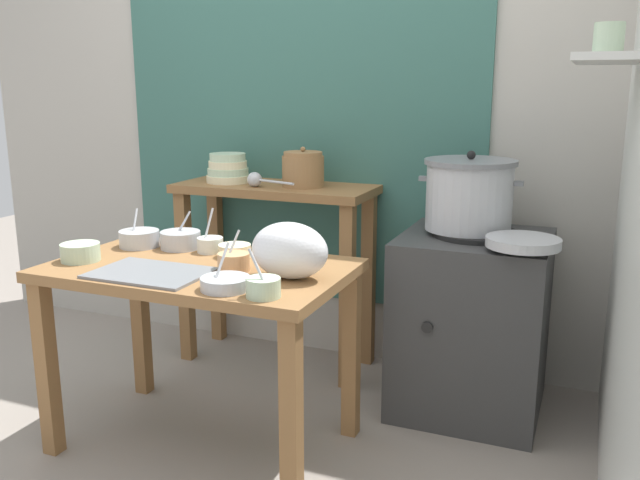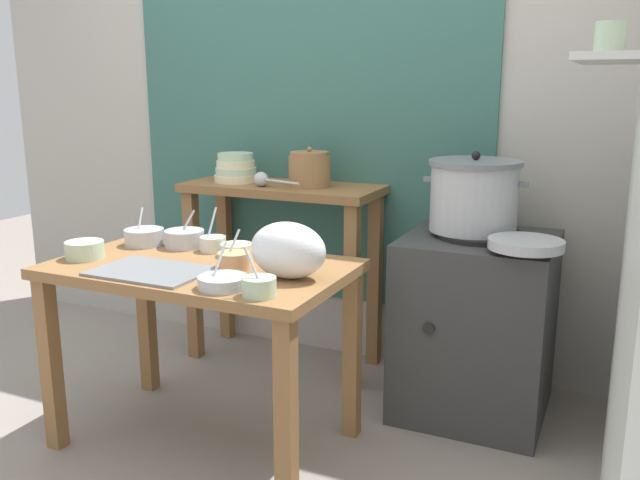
# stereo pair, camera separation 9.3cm
# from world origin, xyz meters

# --- Properties ---
(ground_plane) EXTENTS (9.00, 9.00, 0.00)m
(ground_plane) POSITION_xyz_m (0.00, 0.00, 0.00)
(ground_plane) COLOR gray
(wall_back) EXTENTS (4.40, 0.12, 2.60)m
(wall_back) POSITION_xyz_m (0.08, 1.10, 1.30)
(wall_back) COLOR #B2ADA3
(wall_back) RESTS_ON ground
(prep_table) EXTENTS (1.10, 0.66, 0.72)m
(prep_table) POSITION_xyz_m (-0.07, -0.00, 0.61)
(prep_table) COLOR olive
(prep_table) RESTS_ON ground
(back_shelf_table) EXTENTS (0.96, 0.40, 0.90)m
(back_shelf_table) POSITION_xyz_m (-0.17, 0.83, 0.68)
(back_shelf_table) COLOR olive
(back_shelf_table) RESTS_ON ground
(stove_block) EXTENTS (0.60, 0.61, 0.78)m
(stove_block) POSITION_xyz_m (0.82, 0.70, 0.38)
(stove_block) COLOR #383838
(stove_block) RESTS_ON ground
(steamer_pot) EXTENTS (0.42, 0.38, 0.33)m
(steamer_pot) POSITION_xyz_m (0.78, 0.72, 0.93)
(steamer_pot) COLOR #B7BABF
(steamer_pot) RESTS_ON stove_block
(clay_pot) EXTENTS (0.20, 0.20, 0.19)m
(clay_pot) POSITION_xyz_m (-0.02, 0.83, 0.98)
(clay_pot) COLOR olive
(clay_pot) RESTS_ON back_shelf_table
(bowl_stack_enamel) EXTENTS (0.21, 0.21, 0.14)m
(bowl_stack_enamel) POSITION_xyz_m (-0.42, 0.82, 0.97)
(bowl_stack_enamel) COLOR beige
(bowl_stack_enamel) RESTS_ON back_shelf_table
(ladle) EXTENTS (0.27, 0.11, 0.07)m
(ladle) POSITION_xyz_m (-0.22, 0.73, 0.94)
(ladle) COLOR #B7BABF
(ladle) RESTS_ON back_shelf_table
(serving_tray) EXTENTS (0.40, 0.28, 0.01)m
(serving_tray) POSITION_xyz_m (-0.16, -0.17, 0.72)
(serving_tray) COLOR slate
(serving_tray) RESTS_ON prep_table
(plastic_bag) EXTENTS (0.28, 0.17, 0.20)m
(plastic_bag) POSITION_xyz_m (0.31, -0.03, 0.82)
(plastic_bag) COLOR white
(plastic_bag) RESTS_ON prep_table
(wide_pan) EXTENTS (0.27, 0.27, 0.04)m
(wide_pan) POSITION_xyz_m (1.02, 0.49, 0.80)
(wide_pan) COLOR #B7BABF
(wide_pan) RESTS_ON stove_block
(prep_bowl_0) EXTENTS (0.13, 0.13, 0.05)m
(prep_bowl_0) POSITION_xyz_m (-0.01, 0.16, 0.75)
(prep_bowl_0) COLOR beige
(prep_bowl_0) RESTS_ON prep_table
(prep_bowl_1) EXTENTS (0.14, 0.14, 0.06)m
(prep_bowl_1) POSITION_xyz_m (0.22, 0.23, 0.75)
(prep_bowl_1) COLOR #B7BABF
(prep_bowl_1) RESTS_ON prep_table
(prep_bowl_2) EXTENTS (0.16, 0.16, 0.15)m
(prep_bowl_2) POSITION_xyz_m (0.17, -0.23, 0.74)
(prep_bowl_2) COLOR #B7BABF
(prep_bowl_2) RESTS_ON prep_table
(prep_bowl_3) EXTENTS (0.16, 0.16, 0.15)m
(prep_bowl_3) POSITION_xyz_m (-0.28, 0.19, 0.76)
(prep_bowl_3) COLOR #B7BABF
(prep_bowl_3) RESTS_ON prep_table
(prep_bowl_4) EXTENTS (0.14, 0.14, 0.07)m
(prep_bowl_4) POSITION_xyz_m (-0.52, -0.12, 0.76)
(prep_bowl_4) COLOR #B7D1AD
(prep_bowl_4) RESTS_ON prep_table
(prep_bowl_5) EXTENTS (0.16, 0.16, 0.15)m
(prep_bowl_5) POSITION_xyz_m (-0.46, 0.15, 0.76)
(prep_bowl_5) COLOR #B7BABF
(prep_bowl_5) RESTS_ON prep_table
(prep_bowl_6) EXTENTS (0.11, 0.11, 0.14)m
(prep_bowl_6) POSITION_xyz_m (0.08, -0.02, 0.76)
(prep_bowl_6) COLOR tan
(prep_bowl_6) RESTS_ON prep_table
(prep_bowl_7) EXTENTS (0.11, 0.11, 0.15)m
(prep_bowl_7) POSITION_xyz_m (0.32, -0.25, 0.75)
(prep_bowl_7) COLOR #B7D1AD
(prep_bowl_7) RESTS_ON prep_table
(prep_bowl_8) EXTENTS (0.10, 0.10, 0.17)m
(prep_bowl_8) POSITION_xyz_m (-0.14, 0.18, 0.75)
(prep_bowl_8) COLOR silver
(prep_bowl_8) RESTS_ON prep_table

